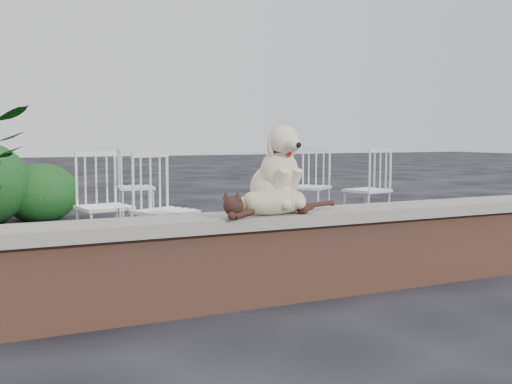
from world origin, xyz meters
name	(u,v)px	position (x,y,z in m)	size (l,w,h in m)	color
ground	(325,293)	(0.00, 0.00, 0.00)	(60.00, 60.00, 0.00)	black
brick_wall	(326,257)	(0.00, 0.00, 0.25)	(6.00, 0.30, 0.50)	brown
capstone	(326,215)	(0.00, 0.00, 0.54)	(6.20, 0.40, 0.08)	slate
dog	(273,168)	(-0.38, 0.05, 0.87)	(0.38, 0.50, 0.58)	beige
cat	(272,201)	(-0.46, -0.10, 0.67)	(1.08, 0.26, 0.18)	tan
chair_c	(367,189)	(1.99, 2.28, 0.47)	(0.56, 0.56, 0.94)	white
chair_a	(165,210)	(-0.72, 1.34, 0.47)	(0.56, 0.56, 0.94)	white
chair_e	(136,186)	(-0.33, 3.81, 0.47)	(0.56, 0.56, 0.94)	white
chair_b	(104,205)	(-1.12, 1.87, 0.47)	(0.56, 0.56, 0.94)	white
chair_d	(310,186)	(1.61, 2.93, 0.47)	(0.56, 0.56, 0.94)	white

